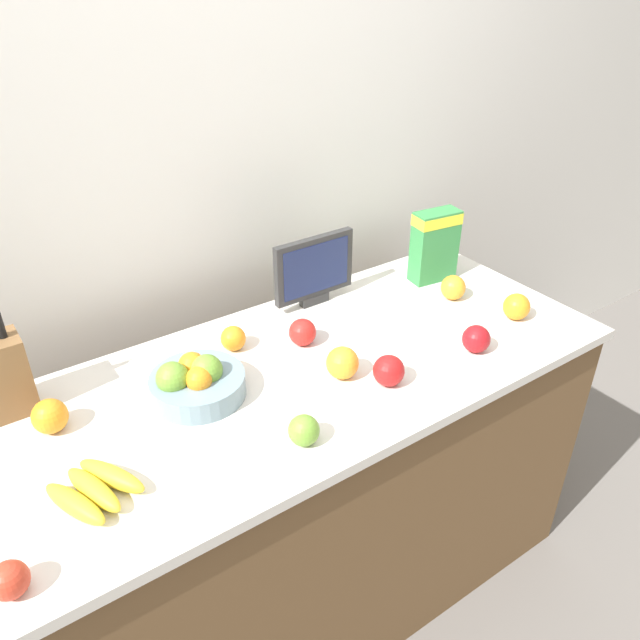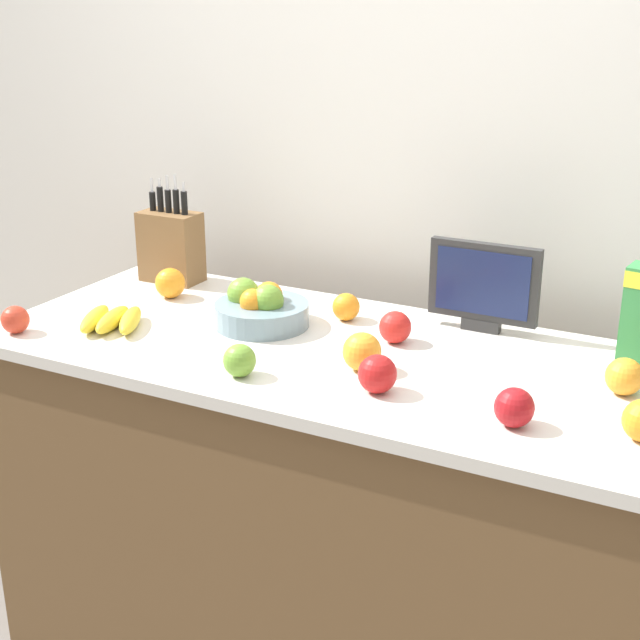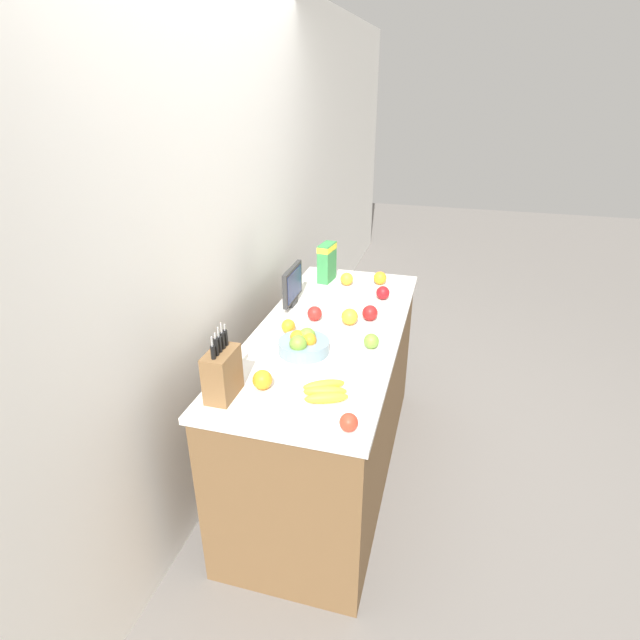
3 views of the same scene
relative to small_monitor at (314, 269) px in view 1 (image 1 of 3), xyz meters
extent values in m
plane|color=slate|center=(-0.24, -0.27, -1.03)|extent=(14.00, 14.00, 0.00)
cube|color=silver|center=(-0.24, 0.30, 0.27)|extent=(9.00, 0.06, 2.60)
cube|color=brown|center=(-0.24, -0.27, -0.59)|extent=(1.73, 0.70, 0.88)
cube|color=silver|center=(-0.24, -0.27, -0.14)|extent=(1.76, 0.73, 0.03)
cylinder|color=black|center=(-0.87, -0.01, 0.11)|extent=(0.02, 0.02, 0.07)
cube|color=#2D2D2D|center=(0.00, 0.00, -0.11)|extent=(0.10, 0.03, 0.03)
cube|color=#2D2D2D|center=(0.00, 0.00, 0.01)|extent=(0.27, 0.02, 0.19)
cube|color=#19234C|center=(0.00, -0.01, 0.01)|extent=(0.23, 0.00, 0.16)
cube|color=#338442|center=(0.42, -0.09, 0.00)|extent=(0.16, 0.09, 0.24)
cube|color=yellow|center=(0.42, -0.09, 0.09)|extent=(0.16, 0.09, 0.04)
cylinder|color=gray|center=(-0.50, -0.22, -0.09)|extent=(0.24, 0.24, 0.06)
sphere|color=#6B9E33|center=(-0.48, -0.23, -0.05)|extent=(0.08, 0.08, 0.08)
sphere|color=orange|center=(-0.50, -0.19, -0.05)|extent=(0.07, 0.07, 0.07)
sphere|color=#6B9E33|center=(-0.56, -0.21, -0.05)|extent=(0.08, 0.08, 0.08)
sphere|color=orange|center=(-0.51, -0.25, -0.05)|extent=(0.07, 0.07, 0.07)
ellipsoid|color=yellow|center=(-0.87, -0.42, -0.10)|extent=(0.11, 0.18, 0.04)
ellipsoid|color=yellow|center=(-0.82, -0.41, -0.10)|extent=(0.09, 0.18, 0.04)
ellipsoid|color=yellow|center=(-0.78, -0.39, -0.10)|extent=(0.12, 0.18, 0.04)
sphere|color=red|center=(-0.16, -0.17, -0.08)|extent=(0.08, 0.08, 0.08)
sphere|color=#A31419|center=(0.22, -0.48, -0.08)|extent=(0.08, 0.08, 0.08)
sphere|color=red|center=(-0.08, -0.45, -0.08)|extent=(0.08, 0.08, 0.08)
sphere|color=red|center=(-1.01, -0.54, -0.09)|extent=(0.07, 0.07, 0.07)
sphere|color=#6B9E33|center=(-0.38, -0.51, -0.08)|extent=(0.07, 0.07, 0.07)
sphere|color=orange|center=(0.45, -0.42, -0.08)|extent=(0.08, 0.08, 0.08)
sphere|color=orange|center=(-0.16, -0.36, -0.08)|extent=(0.09, 0.09, 0.09)
sphere|color=orange|center=(0.38, -0.23, -0.08)|extent=(0.08, 0.08, 0.08)
sphere|color=orange|center=(-0.84, -0.14, -0.08)|extent=(0.08, 0.08, 0.08)
sphere|color=orange|center=(-0.33, -0.08, -0.09)|extent=(0.07, 0.07, 0.07)
camera|label=1|loc=(-0.96, -1.41, 0.86)|focal=35.00mm
camera|label=2|loc=(0.60, -2.02, 0.66)|focal=50.00mm
camera|label=3|loc=(-2.45, -0.83, 1.03)|focal=28.00mm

